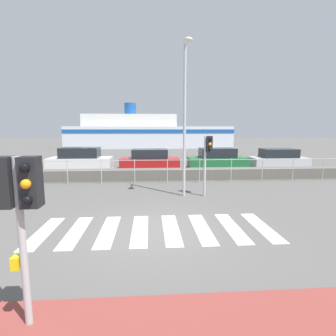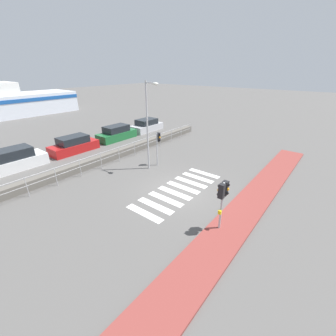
{
  "view_description": "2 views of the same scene",
  "coord_description": "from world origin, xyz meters",
  "px_view_note": "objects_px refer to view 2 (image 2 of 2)",
  "views": [
    {
      "loc": [
        -0.07,
        -7.23,
        2.87
      ],
      "look_at": [
        0.58,
        2.0,
        1.5
      ],
      "focal_mm": 28.0,
      "sensor_mm": 36.0,
      "label": 1
    },
    {
      "loc": [
        -10.05,
        -7.12,
        7.05
      ],
      "look_at": [
        0.23,
        1.0,
        1.2
      ],
      "focal_mm": 24.0,
      "sensor_mm": 36.0,
      "label": 2
    }
  ],
  "objects_px": {
    "traffic_light_near": "(223,194)",
    "streetlamp": "(149,118)",
    "parked_car_green": "(117,134)",
    "parked_car_white": "(13,161)",
    "parked_car_silver": "(147,126)",
    "parked_car_red": "(74,145)",
    "traffic_light_far": "(158,142)"
  },
  "relations": [
    {
      "from": "traffic_light_near",
      "to": "parked_car_white",
      "type": "xyz_separation_m",
      "value": [
        -3.18,
        15.43,
        -1.28
      ]
    },
    {
      "from": "parked_car_green",
      "to": "traffic_light_far",
      "type": "bearing_deg",
      "value": -107.51
    },
    {
      "from": "traffic_light_far",
      "to": "streetlamp",
      "type": "height_order",
      "value": "streetlamp"
    },
    {
      "from": "traffic_light_far",
      "to": "parked_car_silver",
      "type": "xyz_separation_m",
      "value": [
        7.21,
        8.04,
        -1.3
      ]
    },
    {
      "from": "traffic_light_near",
      "to": "parked_car_silver",
      "type": "distance_m",
      "value": 19.24
    },
    {
      "from": "traffic_light_near",
      "to": "parked_car_red",
      "type": "distance_m",
      "value": 15.59
    },
    {
      "from": "streetlamp",
      "to": "parked_car_white",
      "type": "xyz_separation_m",
      "value": [
        -6.4,
        8.12,
        -3.22
      ]
    },
    {
      "from": "parked_car_red",
      "to": "parked_car_silver",
      "type": "xyz_separation_m",
      "value": [
        9.66,
        0.0,
        -0.01
      ]
    },
    {
      "from": "traffic_light_far",
      "to": "streetlamp",
      "type": "distance_m",
      "value": 2.23
    },
    {
      "from": "parked_car_white",
      "to": "streetlamp",
      "type": "bearing_deg",
      "value": -51.74
    },
    {
      "from": "traffic_light_near",
      "to": "parked_car_green",
      "type": "height_order",
      "value": "traffic_light_near"
    },
    {
      "from": "streetlamp",
      "to": "parked_car_white",
      "type": "distance_m",
      "value": 10.83
    },
    {
      "from": "parked_car_white",
      "to": "parked_car_silver",
      "type": "bearing_deg",
      "value": 0.0
    },
    {
      "from": "traffic_light_near",
      "to": "parked_car_white",
      "type": "relative_size",
      "value": 0.57
    },
    {
      "from": "streetlamp",
      "to": "parked_car_white",
      "type": "relative_size",
      "value": 1.44
    },
    {
      "from": "traffic_light_far",
      "to": "parked_car_green",
      "type": "distance_m",
      "value": 8.53
    },
    {
      "from": "parked_car_green",
      "to": "streetlamp",
      "type": "bearing_deg",
      "value": -113.45
    },
    {
      "from": "parked_car_red",
      "to": "parked_car_green",
      "type": "distance_m",
      "value": 4.99
    },
    {
      "from": "traffic_light_far",
      "to": "parked_car_white",
      "type": "bearing_deg",
      "value": 132.56
    },
    {
      "from": "parked_car_white",
      "to": "parked_car_green",
      "type": "xyz_separation_m",
      "value": [
        9.92,
        0.0,
        -0.04
      ]
    },
    {
      "from": "traffic_light_near",
      "to": "parked_car_red",
      "type": "relative_size",
      "value": 0.59
    },
    {
      "from": "parked_car_red",
      "to": "parked_car_green",
      "type": "xyz_separation_m",
      "value": [
        4.99,
        -0.0,
        0.02
      ]
    },
    {
      "from": "traffic_light_near",
      "to": "traffic_light_far",
      "type": "xyz_separation_m",
      "value": [
        4.21,
        7.39,
        -0.06
      ]
    },
    {
      "from": "parked_car_red",
      "to": "traffic_light_far",
      "type": "bearing_deg",
      "value": -73.07
    },
    {
      "from": "traffic_light_far",
      "to": "parked_car_red",
      "type": "xyz_separation_m",
      "value": [
        -2.45,
        8.04,
        -1.29
      ]
    },
    {
      "from": "parked_car_red",
      "to": "parked_car_silver",
      "type": "relative_size",
      "value": 1.03
    },
    {
      "from": "traffic_light_near",
      "to": "parked_car_green",
      "type": "relative_size",
      "value": 0.59
    },
    {
      "from": "traffic_light_far",
      "to": "parked_car_green",
      "type": "relative_size",
      "value": 0.6
    },
    {
      "from": "parked_car_red",
      "to": "parked_car_white",
      "type": "bearing_deg",
      "value": -180.0
    },
    {
      "from": "traffic_light_near",
      "to": "streetlamp",
      "type": "bearing_deg",
      "value": 66.22
    },
    {
      "from": "parked_car_red",
      "to": "parked_car_silver",
      "type": "height_order",
      "value": "parked_car_red"
    },
    {
      "from": "traffic_light_far",
      "to": "parked_car_red",
      "type": "height_order",
      "value": "traffic_light_far"
    }
  ]
}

